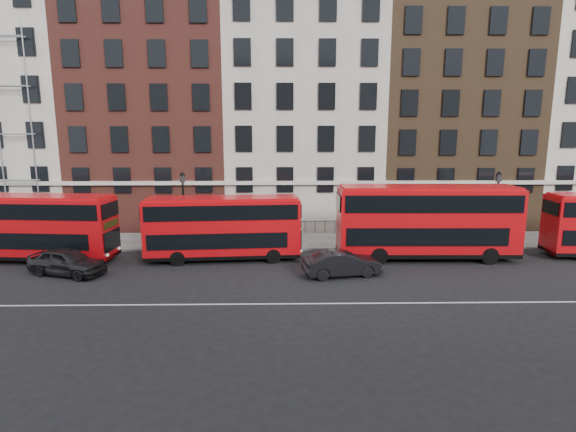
{
  "coord_description": "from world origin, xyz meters",
  "views": [
    {
      "loc": [
        -2.01,
        -22.46,
        8.15
      ],
      "look_at": [
        -1.52,
        5.0,
        3.0
      ],
      "focal_mm": 28.0,
      "sensor_mm": 36.0,
      "label": 1
    }
  ],
  "objects_px": {
    "bus_b": "(223,227)",
    "car_front": "(342,263)",
    "bus_c": "(426,220)",
    "bus_a": "(33,226)",
    "car_rear": "(67,262)"
  },
  "relations": [
    {
      "from": "bus_b",
      "to": "car_front",
      "type": "bearing_deg",
      "value": -29.16
    },
    {
      "from": "bus_b",
      "to": "bus_c",
      "type": "height_order",
      "value": "bus_c"
    },
    {
      "from": "bus_b",
      "to": "car_rear",
      "type": "height_order",
      "value": "bus_b"
    },
    {
      "from": "bus_a",
      "to": "car_front",
      "type": "bearing_deg",
      "value": -4.73
    },
    {
      "from": "car_front",
      "to": "bus_c",
      "type": "bearing_deg",
      "value": -71.14
    },
    {
      "from": "bus_a",
      "to": "car_rear",
      "type": "xyz_separation_m",
      "value": [
        3.31,
        -2.88,
        -1.5
      ]
    },
    {
      "from": "bus_b",
      "to": "bus_c",
      "type": "bearing_deg",
      "value": -4.14
    },
    {
      "from": "bus_a",
      "to": "car_front",
      "type": "xyz_separation_m",
      "value": [
        19.19,
        -3.38,
        -1.55
      ]
    },
    {
      "from": "bus_a",
      "to": "bus_c",
      "type": "xyz_separation_m",
      "value": [
        25.04,
        -0.0,
        0.29
      ]
    },
    {
      "from": "car_rear",
      "to": "car_front",
      "type": "height_order",
      "value": "car_rear"
    },
    {
      "from": "bus_c",
      "to": "bus_b",
      "type": "bearing_deg",
      "value": -179.08
    },
    {
      "from": "bus_a",
      "to": "bus_c",
      "type": "distance_m",
      "value": 25.04
    },
    {
      "from": "bus_b",
      "to": "car_rear",
      "type": "distance_m",
      "value": 9.23
    },
    {
      "from": "bus_b",
      "to": "car_rear",
      "type": "xyz_separation_m",
      "value": [
        -8.65,
        -2.87,
        -1.42
      ]
    },
    {
      "from": "bus_b",
      "to": "car_front",
      "type": "distance_m",
      "value": 8.11
    }
  ]
}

